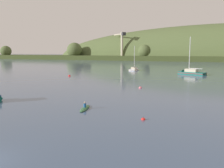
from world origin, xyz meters
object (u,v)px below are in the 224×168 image
at_px(sailboat_far_left, 134,70).
at_px(mooring_buoy_foreground, 143,120).
at_px(dockside_crane, 122,46).
at_px(mooring_buoy_off_fishing_boat, 140,88).
at_px(mooring_buoy_midchannel, 69,76).
at_px(canoe_with_paddler, 85,108).
at_px(sailboat_near_mooring, 189,74).

distance_m(sailboat_far_left, mooring_buoy_foreground, 68.01).
height_order(dockside_crane, sailboat_far_left, dockside_crane).
xyz_separation_m(mooring_buoy_foreground, mooring_buoy_off_fishing_boat, (-5.93, 21.46, -0.00)).
height_order(mooring_buoy_foreground, mooring_buoy_midchannel, mooring_buoy_midchannel).
height_order(canoe_with_paddler, mooring_buoy_foreground, canoe_with_paddler).
xyz_separation_m(sailboat_far_left, mooring_buoy_foreground, (19.75, -65.08, -0.22)).
bearing_deg(sailboat_near_mooring, dockside_crane, -38.25).
relative_size(canoe_with_paddler, mooring_buoy_foreground, 7.39).
relative_size(mooring_buoy_midchannel, mooring_buoy_off_fishing_boat, 1.13).
distance_m(sailboat_near_mooring, mooring_buoy_off_fishing_boat, 34.09).
relative_size(canoe_with_paddler, mooring_buoy_midchannel, 4.81).
xyz_separation_m(dockside_crane, mooring_buoy_off_fishing_boat, (56.36, -151.50, -12.25)).
relative_size(sailboat_near_mooring, sailboat_far_left, 1.25).
xyz_separation_m(sailboat_far_left, canoe_with_paddler, (11.80, -63.01, -0.12)).
xyz_separation_m(mooring_buoy_midchannel, mooring_buoy_off_fishing_boat, (25.38, -15.24, 0.00)).
bearing_deg(canoe_with_paddler, mooring_buoy_foreground, -118.30).
distance_m(dockside_crane, mooring_buoy_off_fishing_boat, 162.11).
height_order(sailboat_far_left, mooring_buoy_midchannel, sailboat_far_left).
bearing_deg(sailboat_far_left, mooring_buoy_off_fishing_boat, -162.42).
distance_m(dockside_crane, sailboat_far_left, 116.59).
bearing_deg(sailboat_far_left, mooring_buoy_foreground, -163.12).
xyz_separation_m(dockside_crane, mooring_buoy_foreground, (62.29, -172.96, -12.25)).
relative_size(dockside_crane, mooring_buoy_off_fishing_boat, 32.97).
relative_size(mooring_buoy_foreground, mooring_buoy_off_fishing_boat, 0.74).
bearing_deg(mooring_buoy_foreground, canoe_with_paddler, 165.42).
xyz_separation_m(dockside_crane, sailboat_far_left, (42.54, -107.88, -12.03)).
height_order(dockside_crane, canoe_with_paddler, dockside_crane).
relative_size(mooring_buoy_foreground, mooring_buoy_midchannel, 0.65).
bearing_deg(dockside_crane, mooring_buoy_midchannel, 145.86).
bearing_deg(sailboat_near_mooring, canoe_with_paddler, 103.93).
bearing_deg(dockside_crane, sailboat_far_left, 154.57).
xyz_separation_m(sailboat_near_mooring, sailboat_far_left, (-20.76, 10.25, -0.06)).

